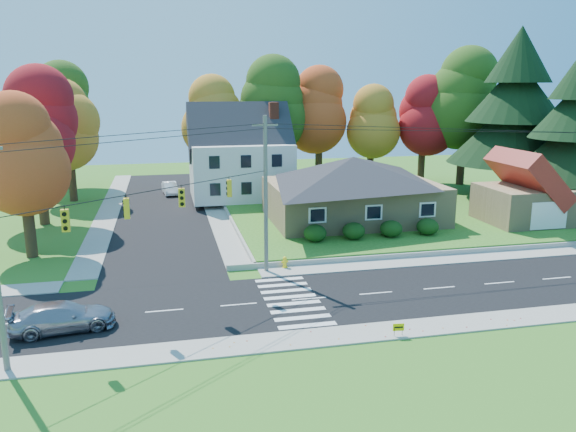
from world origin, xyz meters
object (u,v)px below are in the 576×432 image
object	(u,v)px
silver_sedan	(63,317)
ranch_house	(353,188)
fire_hydrant	(285,263)
white_car	(170,188)

from	to	relation	value
silver_sedan	ranch_house	bearing A→B (deg)	-58.56
fire_hydrant	silver_sedan	bearing A→B (deg)	-150.91
white_car	fire_hydrant	bearing A→B (deg)	-82.73
silver_sedan	fire_hydrant	bearing A→B (deg)	-69.40
ranch_house	white_car	size ratio (longest dim) A/B	3.58
ranch_house	silver_sedan	bearing A→B (deg)	-140.07
white_car	fire_hydrant	distance (m)	28.80
ranch_house	white_car	distance (m)	23.30
ranch_house	fire_hydrant	distance (m)	13.56
silver_sedan	white_car	bearing A→B (deg)	-17.77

